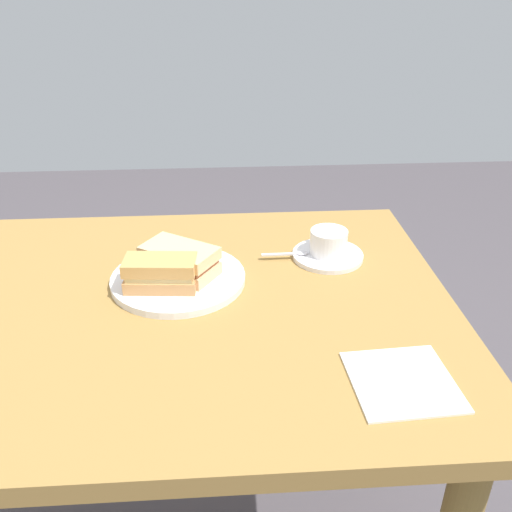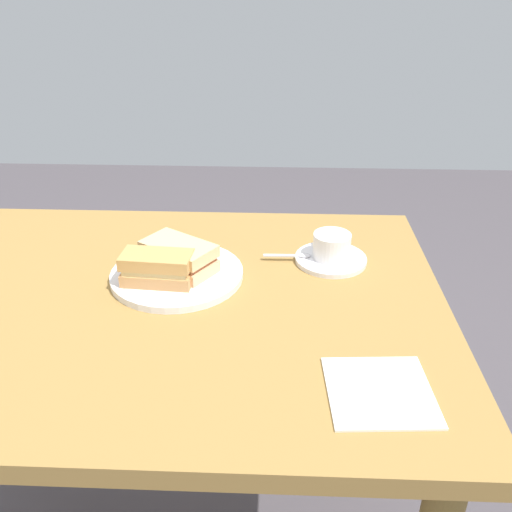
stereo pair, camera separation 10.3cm
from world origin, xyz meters
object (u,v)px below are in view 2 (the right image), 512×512
at_px(dining_table, 155,348).
at_px(coffee_cup, 331,245).
at_px(sandwich_front, 179,256).
at_px(sandwich_plate, 177,274).
at_px(sandwich_back, 157,268).
at_px(coffee_saucer, 331,259).
at_px(napkin, 380,391).
at_px(spoon, 295,255).

bearing_deg(dining_table, coffee_cup, 23.68).
bearing_deg(sandwich_front, sandwich_plate, -116.82).
xyz_separation_m(sandwich_back, coffee_cup, (0.33, 0.12, -0.01)).
distance_m(sandwich_plate, sandwich_back, 0.06).
height_order(sandwich_plate, sandwich_back, sandwich_back).
distance_m(dining_table, coffee_cup, 0.41).
relative_size(sandwich_plate, sandwich_back, 1.91).
bearing_deg(sandwich_back, sandwich_front, 57.25).
height_order(coffee_saucer, napkin, coffee_saucer).
bearing_deg(sandwich_front, dining_table, -119.16).
bearing_deg(coffee_cup, sandwich_plate, -165.26).
bearing_deg(dining_table, napkin, -31.97).
relative_size(dining_table, spoon, 11.14).
bearing_deg(napkin, coffee_saucer, 95.77).
bearing_deg(spoon, coffee_cup, 2.02).
distance_m(sandwich_plate, sandwich_front, 0.04).
bearing_deg(sandwich_front, coffee_saucer, 12.96).
height_order(sandwich_plate, spoon, spoon).
height_order(dining_table, sandwich_front, sandwich_front).
xyz_separation_m(dining_table, coffee_saucer, (0.35, 0.15, 0.12)).
height_order(sandwich_front, coffee_saucer, sandwich_front).
distance_m(sandwich_back, coffee_cup, 0.35).
bearing_deg(sandwich_plate, napkin, -42.09).
distance_m(sandwich_front, coffee_cup, 0.31).
bearing_deg(coffee_saucer, coffee_cup, 109.06).
bearing_deg(spoon, coffee_saucer, 0.79).
distance_m(sandwich_back, spoon, 0.29).
bearing_deg(coffee_saucer, napkin, -84.23).
height_order(coffee_cup, spoon, coffee_cup).
xyz_separation_m(sandwich_back, coffee_saucer, (0.33, 0.12, -0.04)).
xyz_separation_m(dining_table, coffee_cup, (0.35, 0.15, 0.16)).
distance_m(sandwich_front, napkin, 0.47).
height_order(sandwich_back, napkin, sandwich_back).
xyz_separation_m(dining_table, sandwich_front, (0.05, 0.08, 0.16)).
relative_size(sandwich_front, coffee_saucer, 1.10).
height_order(sandwich_back, coffee_saucer, sandwich_back).
distance_m(spoon, napkin, 0.41).
distance_m(coffee_cup, napkin, 0.40).
xyz_separation_m(dining_table, spoon, (0.27, 0.15, 0.13)).
bearing_deg(sandwich_plate, coffee_saucer, 14.44).
height_order(coffee_saucer, coffee_cup, coffee_cup).
relative_size(coffee_cup, napkin, 0.66).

